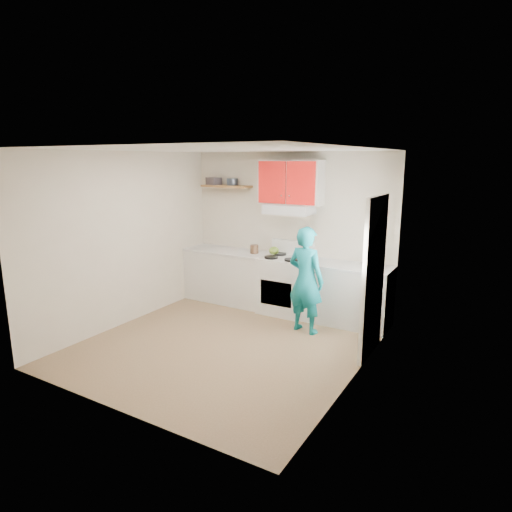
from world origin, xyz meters
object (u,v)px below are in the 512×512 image
Objects in this scene: crock at (254,250)px; person at (306,280)px; stove at (285,285)px; kettle at (274,251)px; tin at (232,182)px.

crock is 1.41m from person.
person is (0.63, -0.60, 0.32)m from stove.
stove is at bearing -33.82° from person.
stove is at bearing -3.46° from crock.
crock is (-0.35, -0.06, -0.01)m from kettle.
tin reaches higher than stove.
person reaches higher than kettle.
stove is 0.60m from kettle.
stove is 0.59× the size of person.
stove is at bearing -10.20° from tin.
stove is 0.93m from person.
stove is 4.70× the size of tin.
person is at bearing -24.39° from tin.
tin is 1.17× the size of crock.
kettle is 1.15m from person.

